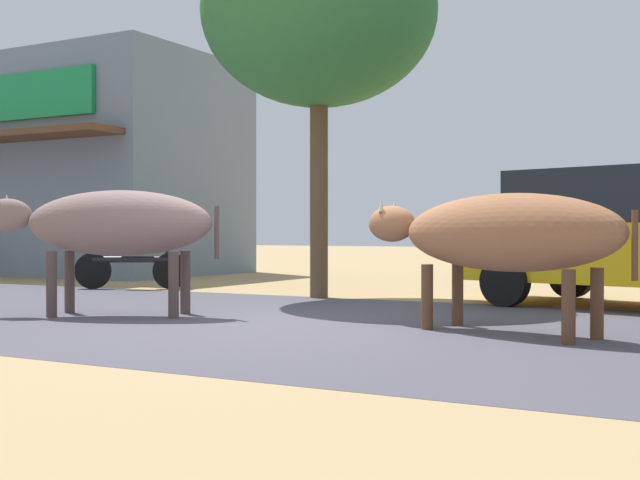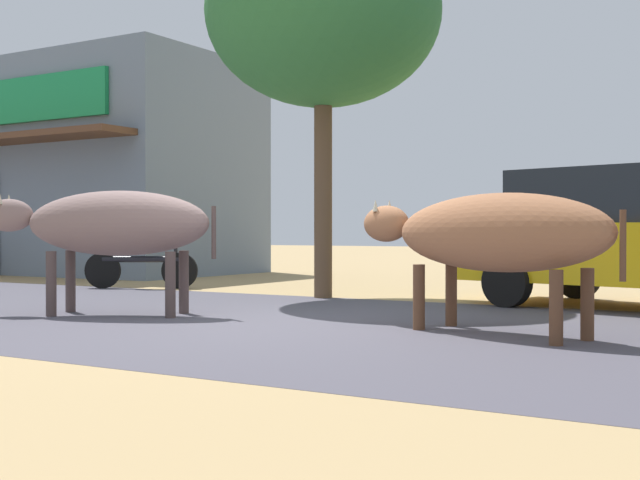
# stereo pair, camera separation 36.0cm
# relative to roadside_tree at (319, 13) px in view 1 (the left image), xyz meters

# --- Properties ---
(ground) EXTENTS (80.00, 80.00, 0.00)m
(ground) POSITION_rel_roadside_tree_xyz_m (1.24, -2.88, -3.88)
(ground) COLOR tan
(asphalt_road) EXTENTS (72.00, 5.87, 0.00)m
(asphalt_road) POSITION_rel_roadside_tree_xyz_m (1.24, -2.88, -3.88)
(asphalt_road) COLOR #4B4852
(asphalt_road) RESTS_ON ground
(storefront_left_cafe) EXTENTS (8.98, 4.96, 4.55)m
(storefront_left_cafe) POSITION_rel_roadside_tree_xyz_m (-9.22, 3.64, -1.60)
(storefront_left_cafe) COLOR slate
(storefront_left_cafe) RESTS_ON ground
(roadside_tree) EXTENTS (3.22, 3.22, 5.18)m
(roadside_tree) POSITION_rel_roadside_tree_xyz_m (0.00, 0.00, 0.00)
(roadside_tree) COLOR brown
(roadside_tree) RESTS_ON ground
(parked_hatchback_car) EXTENTS (4.44, 2.69, 1.64)m
(parked_hatchback_car) POSITION_rel_roadside_tree_xyz_m (4.04, 0.48, -3.04)
(parked_hatchback_car) COLOR gold
(parked_hatchback_car) RESTS_ON ground
(parked_motorcycle) EXTENTS (1.64, 0.90, 1.04)m
(parked_motorcycle) POSITION_rel_roadside_tree_xyz_m (-3.38, 0.11, -3.42)
(parked_motorcycle) COLOR black
(parked_motorcycle) RESTS_ON ground
(cow_near_brown) EXTENTS (2.52, 1.46, 1.35)m
(cow_near_brown) POSITION_rel_roadside_tree_xyz_m (-0.75, -3.20, -2.90)
(cow_near_brown) COLOR #826763
(cow_near_brown) RESTS_ON ground
(cow_far_dark) EXTENTS (2.75, 1.29, 1.24)m
(cow_far_dark) POSITION_rel_roadside_tree_xyz_m (3.35, -2.76, -3.00)
(cow_far_dark) COLOR #996240
(cow_far_dark) RESTS_ON ground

